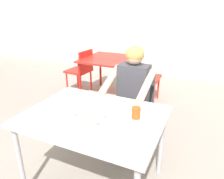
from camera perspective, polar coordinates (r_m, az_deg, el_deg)
The scene contains 9 objects.
ground_plane at distance 2.33m, azimuth -4.94°, elevation -22.68°, with size 12.00×12.00×0.05m, color gray.
table_foreground at distance 1.87m, azimuth -4.85°, elevation -8.61°, with size 1.17×0.89×0.73m.
thali_tray at distance 1.77m, azimuth -5.58°, elevation -7.56°, with size 0.30×0.30×0.03m.
drinking_cup at distance 1.77m, azimuth 6.43°, elevation -6.07°, with size 0.07×0.07×0.10m.
chair_foreground at distance 2.65m, azimuth 6.52°, elevation -2.85°, with size 0.40×0.41×0.87m.
diner_foreground at distance 2.38m, azimuth 4.93°, elevation -0.28°, with size 0.49×0.56×1.19m.
table_background_red at distance 3.85m, azimuth -0.34°, elevation 7.22°, with size 0.96×0.91×0.71m.
chair_red_left at distance 4.11m, azimuth -8.10°, elevation 5.64°, with size 0.45×0.44×0.82m.
chair_red_right at distance 3.72m, azimuth 8.23°, elevation 4.45°, with size 0.43×0.43×0.88m.
Camera 1 is at (0.86, -1.43, 1.61)m, focal length 34.30 mm.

